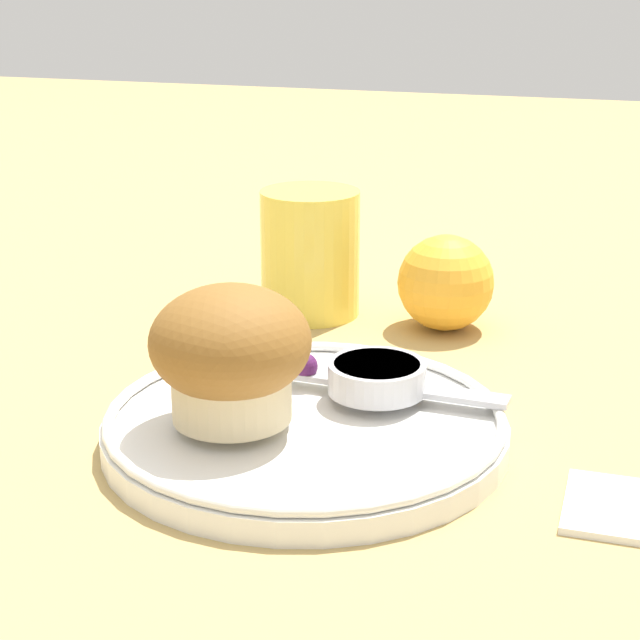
{
  "coord_description": "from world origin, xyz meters",
  "views": [
    {
      "loc": [
        0.16,
        -0.54,
        0.26
      ],
      "look_at": [
        -0.02,
        0.03,
        0.06
      ],
      "focal_mm": 60.0,
      "sensor_mm": 36.0,
      "label": 1
    }
  ],
  "objects": [
    {
      "name": "ground_plane",
      "position": [
        0.0,
        0.0,
        0.0
      ],
      "size": [
        3.0,
        3.0,
        0.0
      ],
      "primitive_type": "plane",
      "color": "tan"
    },
    {
      "name": "plate",
      "position": [
        -0.01,
        -0.02,
        0.01
      ],
      "size": [
        0.23,
        0.23,
        0.02
      ],
      "color": "white",
      "rests_on": "ground_plane"
    },
    {
      "name": "muffin",
      "position": [
        -0.04,
        -0.04,
        0.06
      ],
      "size": [
        0.09,
        0.09,
        0.07
      ],
      "color": "beige",
      "rests_on": "plate"
    },
    {
      "name": "cream_ramekin",
      "position": [
        0.02,
        0.01,
        0.03
      ],
      "size": [
        0.06,
        0.06,
        0.02
      ],
      "color": "silver",
      "rests_on": "plate"
    },
    {
      "name": "berry_pair",
      "position": [
        -0.03,
        0.02,
        0.03
      ],
      "size": [
        0.03,
        0.02,
        0.02
      ],
      "color": "#4C194C",
      "rests_on": "plate"
    },
    {
      "name": "butter_knife",
      "position": [
        -0.0,
        0.02,
        0.02
      ],
      "size": [
        0.2,
        0.03,
        0.0
      ],
      "rotation": [
        0.0,
        0.0,
        -0.05
      ],
      "color": "#B7B7BC",
      "rests_on": "plate"
    },
    {
      "name": "orange_fruit",
      "position": [
        0.03,
        0.19,
        0.03
      ],
      "size": [
        0.07,
        0.07,
        0.07
      ],
      "color": "#F4A82D",
      "rests_on": "ground_plane"
    },
    {
      "name": "juice_glass",
      "position": [
        -0.07,
        0.19,
        0.05
      ],
      "size": [
        0.07,
        0.07,
        0.09
      ],
      "color": "#EAD14C",
      "rests_on": "ground_plane"
    }
  ]
}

